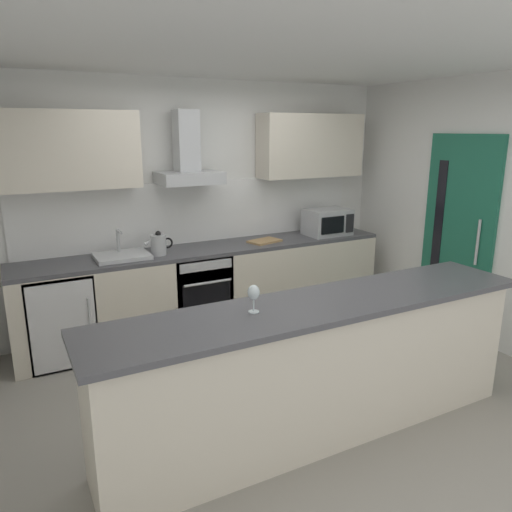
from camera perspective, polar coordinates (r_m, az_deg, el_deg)
The scene contains 17 objects.
ground at distance 4.22m, azimuth 2.88°, elevation -15.25°, with size 5.46×4.51×0.02m, color gray.
ceiling at distance 3.69m, azimuth 3.44°, elevation 22.70°, with size 5.46×4.51×0.02m, color white.
wall_back at distance 5.35m, azimuth -6.92°, elevation 6.06°, with size 5.46×0.12×2.60m, color white.
wall_right at distance 5.28m, azimuth 25.08°, elevation 4.65°, with size 0.12×4.51×2.60m, color white.
backsplash_tile at distance 5.30m, azimuth -6.61°, elevation 5.21°, with size 3.79×0.02×0.66m, color white.
counter_back at distance 5.21m, azimuth -5.13°, elevation -3.77°, with size 3.92×0.60×0.90m.
counter_island at distance 3.45m, azimuth 7.41°, elevation -12.99°, with size 3.17×0.64×0.99m.
upper_cabinets at distance 5.08m, azimuth -6.18°, elevation 12.53°, with size 3.87×0.32×0.70m.
side_door at distance 5.39m, azimuth 22.55°, elevation 2.14°, with size 0.08×0.85×2.05m.
oven at distance 5.12m, azimuth -6.98°, elevation -4.05°, with size 0.60×0.62×0.80m.
refrigerator at distance 4.85m, azimuth -22.06°, elevation -6.57°, with size 0.58×0.60×0.85m.
microwave at distance 5.70m, azimuth 8.38°, elevation 3.98°, with size 0.50×0.38×0.30m.
sink at distance 4.80m, azimuth -15.47°, elevation 0.08°, with size 0.50×0.40×0.26m.
kettle at distance 4.82m, azimuth -11.35°, elevation 1.34°, with size 0.29×0.15×0.24m.
range_hood at distance 4.98m, azimuth -8.01°, elevation 11.02°, with size 0.62×0.45×0.72m.
wine_glass at distance 3.01m, azimuth -0.28°, elevation -4.42°, with size 0.08×0.08×0.18m.
chopping_board at distance 5.29m, azimuth 1.01°, elevation 1.77°, with size 0.34×0.22×0.02m, color tan.
Camera 1 is at (-1.88, -3.13, 2.09)m, focal length 34.07 mm.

